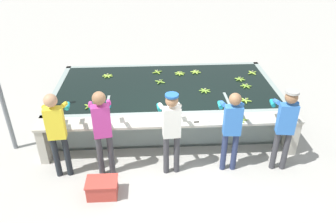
# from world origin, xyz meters

# --- Properties ---
(ground_plane) EXTENTS (80.00, 80.00, 0.00)m
(ground_plane) POSITION_xyz_m (0.00, 0.00, 0.00)
(ground_plane) COLOR #A3A099
(ground_plane) RESTS_ON ground
(wash_tank) EXTENTS (5.25, 2.72, 0.82)m
(wash_tank) POSITION_xyz_m (0.00, 1.80, 0.40)
(wash_tank) COLOR gray
(wash_tank) RESTS_ON ground
(work_ledge) EXTENTS (5.25, 0.45, 0.82)m
(work_ledge) POSITION_xyz_m (0.00, 0.23, 0.61)
(work_ledge) COLOR #B7B2A3
(work_ledge) RESTS_ON ground
(worker_0) EXTENTS (0.44, 0.73, 1.73)m
(worker_0) POSITION_xyz_m (-2.06, -0.28, 1.05)
(worker_0) COLOR #1E2328
(worker_0) RESTS_ON ground
(worker_1) EXTENTS (0.48, 0.74, 1.76)m
(worker_1) POSITION_xyz_m (-1.25, -0.29, 1.07)
(worker_1) COLOR #38383D
(worker_1) RESTS_ON ground
(worker_2) EXTENTS (0.45, 0.73, 1.68)m
(worker_2) POSITION_xyz_m (-0.01, -0.31, 1.03)
(worker_2) COLOR #38383D
(worker_2) RESTS_ON ground
(worker_3) EXTENTS (0.43, 0.72, 1.66)m
(worker_3) POSITION_xyz_m (1.10, -0.28, 0.99)
(worker_3) COLOR navy
(worker_3) RESTS_ON ground
(worker_4) EXTENTS (0.46, 0.74, 1.69)m
(worker_4) POSITION_xyz_m (2.08, -0.32, 1.03)
(worker_4) COLOR #38383D
(worker_4) RESTS_ON ground
(banana_bunch_floating_0) EXTENTS (0.27, 0.28, 0.08)m
(banana_bunch_floating_0) POSITION_xyz_m (-1.48, 1.21, 0.84)
(banana_bunch_floating_0) COLOR #93BC3D
(banana_bunch_floating_0) RESTS_ON wash_tank
(banana_bunch_floating_1) EXTENTS (0.26, 0.26, 0.08)m
(banana_bunch_floating_1) POSITION_xyz_m (-1.67, 0.87, 0.84)
(banana_bunch_floating_1) COLOR #7FAD33
(banana_bunch_floating_1) RESTS_ON wash_tank
(banana_bunch_floating_2) EXTENTS (0.28, 0.28, 0.08)m
(banana_bunch_floating_2) POSITION_xyz_m (0.88, 1.45, 0.84)
(banana_bunch_floating_2) COLOR #75A333
(banana_bunch_floating_2) RESTS_ON wash_tank
(banana_bunch_floating_3) EXTENTS (0.28, 0.28, 0.08)m
(banana_bunch_floating_3) POSITION_xyz_m (-1.45, 2.43, 0.84)
(banana_bunch_floating_3) COLOR #93BC3D
(banana_bunch_floating_3) RESTS_ON wash_tank
(banana_bunch_floating_4) EXTENTS (0.26, 0.26, 0.08)m
(banana_bunch_floating_4) POSITION_xyz_m (-0.14, 2.00, 0.84)
(banana_bunch_floating_4) COLOR #75A333
(banana_bunch_floating_4) RESTS_ON wash_tank
(banana_bunch_floating_5) EXTENTS (0.27, 0.27, 0.08)m
(banana_bunch_floating_5) POSITION_xyz_m (2.26, 2.41, 0.84)
(banana_bunch_floating_5) COLOR #9EC642
(banana_bunch_floating_5) RESTS_ON wash_tank
(banana_bunch_floating_6) EXTENTS (0.27, 0.27, 0.08)m
(banana_bunch_floating_6) POSITION_xyz_m (-0.18, 2.60, 0.84)
(banana_bunch_floating_6) COLOR #8CB738
(banana_bunch_floating_6) RESTS_ON wash_tank
(banana_bunch_floating_7) EXTENTS (0.26, 0.28, 0.08)m
(banana_bunch_floating_7) POSITION_xyz_m (1.85, 2.04, 0.84)
(banana_bunch_floating_7) COLOR #75A333
(banana_bunch_floating_7) RESTS_ON wash_tank
(banana_bunch_floating_8) EXTENTS (0.28, 0.27, 0.08)m
(banana_bunch_floating_8) POSITION_xyz_m (1.69, 0.93, 0.84)
(banana_bunch_floating_8) COLOR #93BC3D
(banana_bunch_floating_8) RESTS_ON wash_tank
(banana_bunch_floating_9) EXTENTS (0.28, 0.28, 0.08)m
(banana_bunch_floating_9) POSITION_xyz_m (0.81, 2.54, 0.84)
(banana_bunch_floating_9) COLOR #9EC642
(banana_bunch_floating_9) RESTS_ON wash_tank
(banana_bunch_floating_10) EXTENTS (0.28, 0.27, 0.08)m
(banana_bunch_floating_10) POSITION_xyz_m (1.89, 1.64, 0.84)
(banana_bunch_floating_10) COLOR #75A333
(banana_bunch_floating_10) RESTS_ON wash_tank
(banana_bunch_floating_11) EXTENTS (0.28, 0.28, 0.08)m
(banana_bunch_floating_11) POSITION_xyz_m (0.39, 2.47, 0.84)
(banana_bunch_floating_11) COLOR #93BC3D
(banana_bunch_floating_11) RESTS_ON wash_tank
(banana_bunch_ledge_0) EXTENTS (0.28, 0.27, 0.08)m
(banana_bunch_ledge_0) POSITION_xyz_m (2.27, 0.14, 0.84)
(banana_bunch_ledge_0) COLOR #8CB738
(banana_bunch_ledge_0) RESTS_ON work_ledge
(banana_bunch_ledge_1) EXTENTS (0.28, 0.28, 0.08)m
(banana_bunch_ledge_1) POSITION_xyz_m (1.39, 0.16, 0.84)
(banana_bunch_ledge_1) COLOR #93BC3D
(banana_bunch_ledge_1) RESTS_ON work_ledge
(knife_0) EXTENTS (0.35, 0.06, 0.02)m
(knife_0) POSITION_xyz_m (0.58, 0.13, 0.83)
(knife_0) COLOR silver
(knife_0) RESTS_ON work_ledge
(crate) EXTENTS (0.55, 0.39, 0.32)m
(crate) POSITION_xyz_m (-1.27, -0.90, 0.16)
(crate) COLOR #B73D33
(crate) RESTS_ON ground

